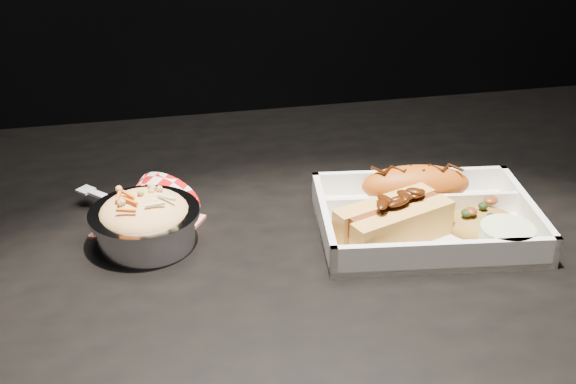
% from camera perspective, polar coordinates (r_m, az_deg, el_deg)
% --- Properties ---
extents(dining_table, '(1.20, 0.80, 0.75)m').
position_cam_1_polar(dining_table, '(0.90, 1.12, -8.17)').
color(dining_table, black).
rests_on(dining_table, ground).
extents(food_tray, '(0.27, 0.21, 0.04)m').
position_cam_1_polar(food_tray, '(0.87, 10.77, -2.39)').
color(food_tray, silver).
rests_on(food_tray, dining_table).
extents(fried_pastry, '(0.14, 0.07, 0.05)m').
position_cam_1_polar(fried_pastry, '(0.90, 10.05, 0.57)').
color(fried_pastry, '#B85312').
rests_on(fried_pastry, food_tray).
extents(hotdog, '(0.14, 0.10, 0.06)m').
position_cam_1_polar(hotdog, '(0.82, 8.33, -2.10)').
color(hotdog, '#E4A84E').
rests_on(hotdog, food_tray).
extents(fried_rice_mound, '(0.09, 0.08, 0.03)m').
position_cam_1_polar(fried_rice_mound, '(0.87, 15.18, -1.82)').
color(fried_rice_mound, '#AC8132').
rests_on(fried_rice_mound, food_tray).
extents(cupcake_liner, '(0.06, 0.06, 0.03)m').
position_cam_1_polar(cupcake_liner, '(0.83, 16.87, -3.55)').
color(cupcake_liner, beige).
rests_on(cupcake_liner, food_tray).
extents(foil_coleslaw_cup, '(0.13, 0.13, 0.07)m').
position_cam_1_polar(foil_coleslaw_cup, '(0.83, -11.24, -2.14)').
color(foil_coleslaw_cup, silver).
rests_on(foil_coleslaw_cup, dining_table).
extents(napkin_fork, '(0.16, 0.15, 0.10)m').
position_cam_1_polar(napkin_fork, '(0.88, -11.72, -1.60)').
color(napkin_fork, red).
rests_on(napkin_fork, dining_table).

